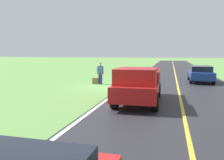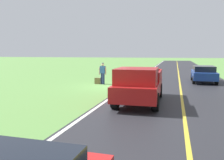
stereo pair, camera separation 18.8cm
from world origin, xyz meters
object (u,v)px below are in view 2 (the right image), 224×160
object	(u,v)px
hitchhiker_walking	(103,72)
sedan_near_oncoming	(204,74)
pickup_truck_passing	(139,84)
suitcase_carried	(98,81)

from	to	relation	value
hitchhiker_walking	sedan_near_oncoming	distance (m)	8.63
hitchhiker_walking	pickup_truck_passing	size ratio (longest dim) A/B	0.32
hitchhiker_walking	pickup_truck_passing	world-z (taller)	pickup_truck_passing
hitchhiker_walking	sedan_near_oncoming	bearing A→B (deg)	-157.78
suitcase_carried	sedan_near_oncoming	size ratio (longest dim) A/B	0.11
suitcase_carried	sedan_near_oncoming	world-z (taller)	sedan_near_oncoming
suitcase_carried	sedan_near_oncoming	bearing A→B (deg)	113.47
hitchhiker_walking	pickup_truck_passing	xyz separation A→B (m)	(-3.92, 6.56, -0.01)
suitcase_carried	pickup_truck_passing	distance (m)	7.84
suitcase_carried	pickup_truck_passing	size ratio (longest dim) A/B	0.09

